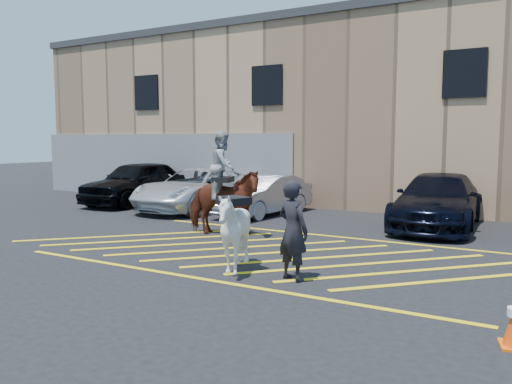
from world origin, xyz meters
The scene contains 10 objects.
ground centered at (0.00, 0.00, 0.00)m, with size 90.00×90.00×0.00m, color black.
car_black_suv centered at (-8.74, 4.87, 0.86)m, with size 2.02×5.03×1.71m, color black.
car_white_pickup centered at (-5.62, 4.67, 0.75)m, with size 2.51×5.43×1.51m, color silver.
car_silver_sedan centered at (-2.90, 4.69, 0.67)m, with size 1.42×4.08×1.34m, color #999DA7.
car_blue_suv centered at (2.66, 5.09, 0.77)m, with size 2.16×5.31×1.54m, color black.
handler centered at (1.33, -2.02, 0.91)m, with size 0.66×0.44×1.82m, color black.
warehouse centered at (-0.01, 11.99, 3.65)m, with size 32.42×10.20×7.30m.
hatching_zone centered at (0.00, -0.30, 0.01)m, with size 12.60×5.12×0.01m.
mounted_bay centered at (-2.10, 0.96, 1.11)m, with size 2.26×1.44×2.75m.
saddled_white centered at (0.11, -2.07, 0.79)m, with size 1.71×1.79×1.56m.
Camera 1 is at (5.08, -10.06, 2.53)m, focal length 35.00 mm.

